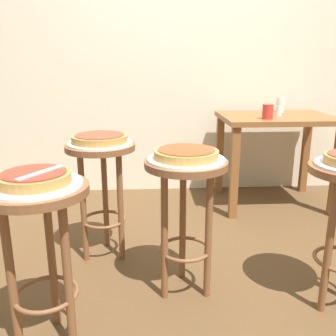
{
  "coord_description": "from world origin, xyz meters",
  "views": [
    {
      "loc": [
        -0.38,
        -1.82,
        1.18
      ],
      "look_at": [
        -0.26,
        0.06,
        0.65
      ],
      "focal_mm": 39.69,
      "sensor_mm": 36.0,
      "label": 1
    }
  ],
  "objects_px": {
    "serving_plate_foreground": "(35,185)",
    "condiment_shaker": "(279,111)",
    "pizza_foreground": "(34,178)",
    "serving_plate_rear": "(100,143)",
    "cup_far_edge": "(280,105)",
    "pizza_rear": "(100,138)",
    "dining_table": "(276,131)",
    "cup_near_edge": "(268,112)",
    "stool_leftside": "(186,195)",
    "pizza_leftside": "(186,154)",
    "serving_plate_leftside": "(186,159)",
    "stool_foreground": "(40,229)",
    "pizza_server_knife": "(40,173)",
    "stool_rear": "(102,174)"
  },
  "relations": [
    {
      "from": "serving_plate_rear",
      "to": "serving_plate_leftside",
      "type": "bearing_deg",
      "value": -41.56
    },
    {
      "from": "cup_near_edge",
      "to": "pizza_server_knife",
      "type": "height_order",
      "value": "cup_near_edge"
    },
    {
      "from": "serving_plate_foreground",
      "to": "condiment_shaker",
      "type": "bearing_deg",
      "value": 45.7
    },
    {
      "from": "serving_plate_foreground",
      "to": "dining_table",
      "type": "relative_size",
      "value": 0.4
    },
    {
      "from": "condiment_shaker",
      "to": "pizza_server_knife",
      "type": "bearing_deg",
      "value": -133.36
    },
    {
      "from": "cup_far_edge",
      "to": "pizza_rear",
      "type": "bearing_deg",
      "value": -144.79
    },
    {
      "from": "stool_foreground",
      "to": "pizza_rear",
      "type": "height_order",
      "value": "pizza_rear"
    },
    {
      "from": "pizza_rear",
      "to": "cup_far_edge",
      "type": "bearing_deg",
      "value": 35.21
    },
    {
      "from": "serving_plate_foreground",
      "to": "pizza_server_knife",
      "type": "distance_m",
      "value": 0.07
    },
    {
      "from": "stool_foreground",
      "to": "pizza_foreground",
      "type": "relative_size",
      "value": 2.57
    },
    {
      "from": "stool_rear",
      "to": "pizza_server_knife",
      "type": "height_order",
      "value": "pizza_server_knife"
    },
    {
      "from": "pizza_rear",
      "to": "serving_plate_rear",
      "type": "bearing_deg",
      "value": 90.0
    },
    {
      "from": "stool_leftside",
      "to": "serving_plate_leftside",
      "type": "relative_size",
      "value": 1.88
    },
    {
      "from": "cup_near_edge",
      "to": "pizza_server_knife",
      "type": "relative_size",
      "value": 0.51
    },
    {
      "from": "stool_foreground",
      "to": "serving_plate_foreground",
      "type": "distance_m",
      "value": 0.19
    },
    {
      "from": "pizza_foreground",
      "to": "cup_near_edge",
      "type": "distance_m",
      "value": 1.95
    },
    {
      "from": "dining_table",
      "to": "pizza_server_knife",
      "type": "relative_size",
      "value": 4.13
    },
    {
      "from": "serving_plate_leftside",
      "to": "stool_rear",
      "type": "distance_m",
      "value": 0.65
    },
    {
      "from": "pizza_rear",
      "to": "cup_far_edge",
      "type": "distance_m",
      "value": 1.77
    },
    {
      "from": "stool_leftside",
      "to": "cup_near_edge",
      "type": "bearing_deg",
      "value": 54.53
    },
    {
      "from": "pizza_leftside",
      "to": "pizza_server_knife",
      "type": "xyz_separation_m",
      "value": [
        -0.6,
        -0.38,
        0.03
      ]
    },
    {
      "from": "pizza_leftside",
      "to": "serving_plate_rear",
      "type": "relative_size",
      "value": 0.83
    },
    {
      "from": "serving_plate_rear",
      "to": "condiment_shaker",
      "type": "relative_size",
      "value": 4.89
    },
    {
      "from": "pizza_foreground",
      "to": "serving_plate_foreground",
      "type": "bearing_deg",
      "value": 0.0
    },
    {
      "from": "pizza_rear",
      "to": "pizza_server_knife",
      "type": "height_order",
      "value": "pizza_server_knife"
    },
    {
      "from": "stool_foreground",
      "to": "cup_far_edge",
      "type": "height_order",
      "value": "cup_far_edge"
    },
    {
      "from": "pizza_foreground",
      "to": "pizza_server_knife",
      "type": "bearing_deg",
      "value": -33.69
    },
    {
      "from": "stool_leftside",
      "to": "pizza_leftside",
      "type": "height_order",
      "value": "pizza_leftside"
    },
    {
      "from": "serving_plate_foreground",
      "to": "cup_far_edge",
      "type": "distance_m",
      "value": 2.4
    },
    {
      "from": "cup_far_edge",
      "to": "pizza_server_knife",
      "type": "relative_size",
      "value": 0.57
    },
    {
      "from": "stool_rear",
      "to": "cup_near_edge",
      "type": "xyz_separation_m",
      "value": [
        1.2,
        0.63,
        0.28
      ]
    },
    {
      "from": "condiment_shaker",
      "to": "serving_plate_rear",
      "type": "bearing_deg",
      "value": -149.92
    },
    {
      "from": "serving_plate_leftside",
      "to": "serving_plate_rear",
      "type": "xyz_separation_m",
      "value": [
        -0.46,
        0.41,
        0.0
      ]
    },
    {
      "from": "serving_plate_foreground",
      "to": "pizza_foreground",
      "type": "height_order",
      "value": "pizza_foreground"
    },
    {
      "from": "stool_leftside",
      "to": "cup_far_edge",
      "type": "distance_m",
      "value": 1.76
    },
    {
      "from": "stool_leftside",
      "to": "cup_near_edge",
      "type": "height_order",
      "value": "cup_near_edge"
    },
    {
      "from": "pizza_foreground",
      "to": "serving_plate_leftside",
      "type": "xyz_separation_m",
      "value": [
        0.63,
        0.36,
        -0.03
      ]
    },
    {
      "from": "serving_plate_foreground",
      "to": "stool_rear",
      "type": "distance_m",
      "value": 0.81
    },
    {
      "from": "serving_plate_rear",
      "to": "pizza_server_knife",
      "type": "relative_size",
      "value": 1.73
    },
    {
      "from": "pizza_foreground",
      "to": "serving_plate_rear",
      "type": "distance_m",
      "value": 0.78
    },
    {
      "from": "cup_far_edge",
      "to": "stool_foreground",
      "type": "bearing_deg",
      "value": -131.97
    },
    {
      "from": "cup_near_edge",
      "to": "pizza_rear",
      "type": "bearing_deg",
      "value": -152.55
    },
    {
      "from": "pizza_foreground",
      "to": "condiment_shaker",
      "type": "xyz_separation_m",
      "value": [
        1.51,
        1.55,
        0.05
      ]
    },
    {
      "from": "serving_plate_leftside",
      "to": "cup_far_edge",
      "type": "height_order",
      "value": "cup_far_edge"
    },
    {
      "from": "pizza_foreground",
      "to": "stool_rear",
      "type": "bearing_deg",
      "value": 78.0
    },
    {
      "from": "condiment_shaker",
      "to": "stool_leftside",
      "type": "bearing_deg",
      "value": -126.5
    },
    {
      "from": "stool_foreground",
      "to": "pizza_foreground",
      "type": "xyz_separation_m",
      "value": [
        0.0,
        0.0,
        0.22
      ]
    },
    {
      "from": "dining_table",
      "to": "cup_near_edge",
      "type": "relative_size",
      "value": 8.08
    },
    {
      "from": "condiment_shaker",
      "to": "cup_near_edge",
      "type": "bearing_deg",
      "value": -132.77
    },
    {
      "from": "cup_far_edge",
      "to": "pizza_server_knife",
      "type": "height_order",
      "value": "cup_far_edge"
    }
  ]
}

